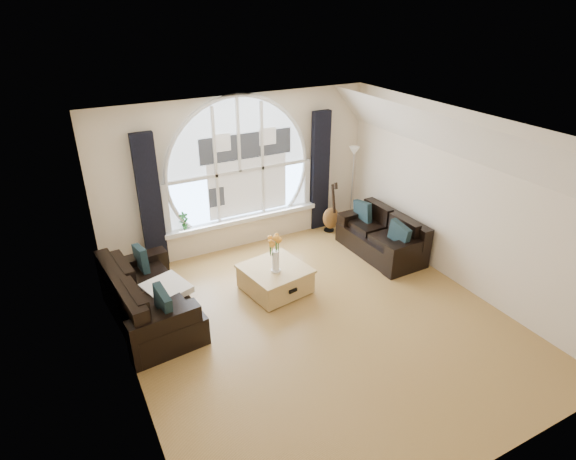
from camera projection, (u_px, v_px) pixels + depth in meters
The scene contains 21 objects.
ground at pixel (318, 321), 6.74m from camera, with size 5.00×5.50×0.01m, color brown.
ceiling at pixel (324, 134), 5.54m from camera, with size 5.00×5.50×0.01m, color silver.
wall_back at pixel (239, 173), 8.32m from camera, with size 5.00×0.01×2.70m, color beige.
wall_front at pixel (492, 370), 3.96m from camera, with size 5.00×0.01×2.70m, color beige.
wall_left at pixel (122, 286), 5.09m from camera, with size 0.01×5.50×2.70m, color beige.
wall_right at pixel (461, 201), 7.19m from camera, with size 0.01×5.50×2.70m, color beige.
attic_slope at pixel (457, 139), 6.61m from camera, with size 0.92×5.50×0.72m, color silver.
arched_window at pixel (239, 159), 8.17m from camera, with size 2.60×0.06×2.15m, color silver.
window_sill at pixel (243, 219), 8.61m from camera, with size 2.90×0.22×0.08m, color white.
window_frame at pixel (239, 159), 8.15m from camera, with size 2.76×0.08×2.15m, color white.
neighbor_house at pixel (247, 164), 8.28m from camera, with size 1.70×0.02×1.50m, color silver.
curtain_left at pixel (150, 203), 7.64m from camera, with size 0.35×0.12×2.30m, color black.
curtain_right at pixel (320, 172), 8.98m from camera, with size 0.35×0.12×2.30m, color black.
sofa_left at pixel (150, 297), 6.58m from camera, with size 0.92×1.84×0.82m, color black.
sofa_right at pixel (381, 233), 8.33m from camera, with size 0.81×1.62×0.72m, color black.
coffee_chest at pixel (275, 278), 7.35m from camera, with size 0.91×0.91×0.45m, color tan.
throw_blanket at pixel (166, 288), 6.59m from camera, with size 0.55×0.55×0.10m, color silver.
vase_flowers at pixel (276, 249), 7.00m from camera, with size 0.24×0.24×0.70m, color white.
floor_lamp at pixel (352, 187), 9.24m from camera, with size 0.24×0.24×1.60m, color #B2B2B2.
guitar at pixel (332, 207), 9.03m from camera, with size 0.36×0.24×1.06m, color brown.
potted_plant at pixel (184, 221), 8.07m from camera, with size 0.17×0.11×0.31m, color #1E6023.
Camera 1 is at (-2.92, -4.63, 4.16)m, focal length 29.61 mm.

